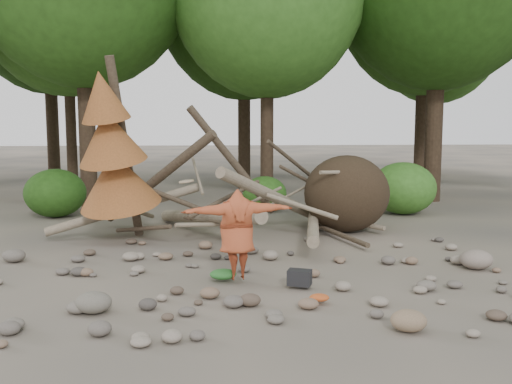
{
  "coord_description": "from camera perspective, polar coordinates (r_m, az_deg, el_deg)",
  "views": [
    {
      "loc": [
        -0.79,
        -9.98,
        2.81
      ],
      "look_at": [
        0.06,
        1.5,
        1.4
      ],
      "focal_mm": 40.0,
      "sensor_mm": 36.0,
      "label": 1
    }
  ],
  "objects": [
    {
      "name": "ground",
      "position": [
        10.39,
        0.28,
        -8.7
      ],
      "size": [
        120.0,
        120.0,
        0.0
      ],
      "primitive_type": "plane",
      "color": "#514C44",
      "rests_on": "ground"
    },
    {
      "name": "boulder_front_left",
      "position": [
        8.92,
        -15.94,
        -10.58
      ],
      "size": [
        0.54,
        0.48,
        0.32
      ],
      "primitive_type": "ellipsoid",
      "color": "#6B6559",
      "rests_on": "ground"
    },
    {
      "name": "bush_right",
      "position": [
        18.05,
        14.5,
        0.37
      ],
      "size": [
        2.0,
        2.0,
        1.6
      ],
      "primitive_type": "ellipsoid",
      "color": "#3C7825",
      "rests_on": "ground"
    },
    {
      "name": "backpack",
      "position": [
        9.83,
        4.37,
        -8.86
      ],
      "size": [
        0.46,
        0.38,
        0.26
      ],
      "primitive_type": "cube",
      "rotation": [
        0.0,
        0.0,
        -0.36
      ],
      "color": "black",
      "rests_on": "ground"
    },
    {
      "name": "boulder_front_right",
      "position": [
        8.16,
        15.02,
        -12.32
      ],
      "size": [
        0.49,
        0.44,
        0.3
      ],
      "primitive_type": "ellipsoid",
      "color": "#846C53",
      "rests_on": "ground"
    },
    {
      "name": "cloth_orange",
      "position": [
        9.06,
        6.35,
        -10.75
      ],
      "size": [
        0.31,
        0.25,
        0.11
      ],
      "primitive_type": "ellipsoid",
      "color": "#AE481D",
      "rests_on": "ground"
    },
    {
      "name": "bush_left",
      "position": [
        17.93,
        -19.43,
        -0.1
      ],
      "size": [
        1.8,
        1.8,
        1.44
      ],
      "primitive_type": "ellipsoid",
      "color": "#245015",
      "rests_on": "ground"
    },
    {
      "name": "cloth_green",
      "position": [
        10.21,
        -3.31,
        -8.48
      ],
      "size": [
        0.47,
        0.4,
        0.18
      ],
      "primitive_type": "ellipsoid",
      "color": "#286428",
      "rests_on": "ground"
    },
    {
      "name": "dead_conifer",
      "position": [
        13.57,
        -14.13,
        3.83
      ],
      "size": [
        2.06,
        2.16,
        4.35
      ],
      "color": "#4C3F30",
      "rests_on": "ground"
    },
    {
      "name": "deadfall_pile",
      "position": [
        14.61,
        6.89,
        -0.37
      ],
      "size": [
        8.55,
        5.24,
        3.3
      ],
      "color": "#332619",
      "rests_on": "ground"
    },
    {
      "name": "boulder_mid_right",
      "position": [
        11.83,
        21.16,
        -6.31
      ],
      "size": [
        0.63,
        0.56,
        0.38
      ],
      "primitive_type": "ellipsoid",
      "color": "gray",
      "rests_on": "ground"
    },
    {
      "name": "boulder_mid_left",
      "position": [
        12.57,
        -23.05,
        -5.87
      ],
      "size": [
        0.45,
        0.41,
        0.27
      ],
      "primitive_type": "ellipsoid",
      "color": "#645D54",
      "rests_on": "ground"
    },
    {
      "name": "frisbee_thrower",
      "position": [
        9.95,
        -1.9,
        -4.23
      ],
      "size": [
        2.01,
        1.11,
        1.82
      ],
      "color": "#A94626",
      "rests_on": "ground"
    },
    {
      "name": "bush_mid",
      "position": [
        17.99,
        0.87,
        -0.19
      ],
      "size": [
        1.4,
        1.4,
        1.12
      ],
      "primitive_type": "ellipsoid",
      "color": "#30651D",
      "rests_on": "ground"
    }
  ]
}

